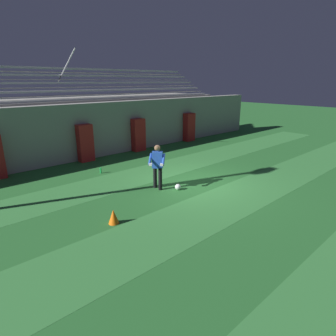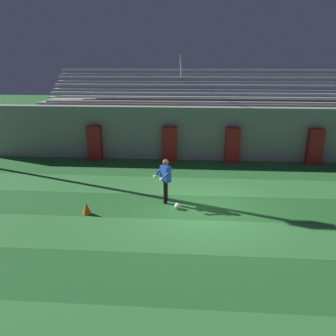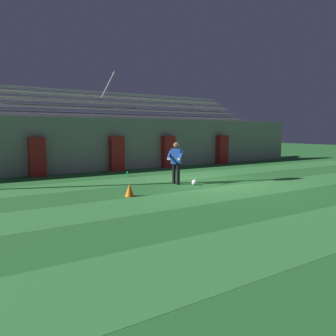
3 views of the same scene
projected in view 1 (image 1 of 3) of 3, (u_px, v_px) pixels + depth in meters
ground_plane at (196, 184)px, 10.97m from camera, size 80.00×80.00×0.00m
turf_stripe_mid at (236, 198)px, 9.67m from camera, size 28.00×2.08×0.01m
turf_stripe_far at (158, 170)px, 12.62m from camera, size 28.00×2.08×0.01m
back_wall at (108, 128)px, 15.15m from camera, size 24.00×0.60×2.80m
padding_pillar_gate_left at (85, 143)px, 13.87m from camera, size 0.73×0.44×1.83m
padding_pillar_gate_right at (138, 135)px, 15.95m from camera, size 0.73×0.44×1.83m
padding_pillar_far_right at (189, 127)px, 18.62m from camera, size 0.73×0.44×1.83m
bleacher_stand at (87, 122)px, 16.78m from camera, size 18.00×4.05×5.43m
goalkeeper at (157, 164)px, 10.21m from camera, size 0.74×0.74×1.67m
soccer_ball at (178, 187)px, 10.36m from camera, size 0.22×0.22×0.22m
traffic_cone at (114, 217)px, 7.88m from camera, size 0.30×0.30×0.42m
water_bottle at (101, 171)px, 12.22m from camera, size 0.07×0.07×0.24m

